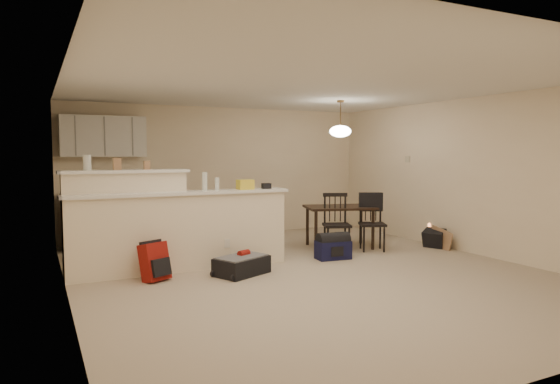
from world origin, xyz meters
TOP-DOWN VIEW (x-y plane):
  - room at (0.00, 0.00)m, footprint 7.00×7.02m
  - breakfast_bar at (-1.76, 0.98)m, footprint 3.08×0.58m
  - upper_cabinets at (-2.20, 3.32)m, footprint 1.40×0.34m
  - kitchen_counter at (-2.00, 3.19)m, footprint 1.80×0.60m
  - thermostat at (2.98, 1.55)m, footprint 0.02×0.12m
  - jar at (-2.67, 1.12)m, footprint 0.10×0.10m
  - cereal_box at (-2.30, 1.12)m, footprint 0.10×0.07m
  - small_box at (-1.91, 1.12)m, footprint 0.08×0.06m
  - bottle_a at (-1.17, 0.90)m, footprint 0.07×0.07m
  - bottle_b at (-0.99, 0.90)m, footprint 0.06×0.06m
  - bag_lump at (-0.56, 0.90)m, footprint 0.22×0.18m
  - pouch at (-0.23, 0.90)m, footprint 0.12×0.10m
  - dining_table at (1.37, 1.37)m, footprint 1.30×1.04m
  - pendant_lamp at (1.37, 1.37)m, footprint 0.36×0.36m
  - dining_chair_near at (1.06, 0.98)m, footprint 0.54×0.53m
  - dining_chair_far at (1.70, 0.89)m, footprint 0.54×0.53m
  - suitcase at (-0.86, 0.32)m, footprint 0.81×0.69m
  - red_backpack at (-1.96, 0.52)m, footprint 0.37×0.32m
  - navy_duffel at (0.76, 0.61)m, footprint 0.54×0.33m
  - black_daypack at (2.81, 0.61)m, footprint 0.36×0.41m
  - cardboard_sheet at (2.81, 0.48)m, footprint 0.04×0.45m

SIDE VIEW (x-z plane):
  - suitcase at x=-0.86m, z-range 0.00..0.23m
  - navy_duffel at x=0.76m, z-range 0.00..0.28m
  - black_daypack at x=2.81m, z-range 0.00..0.31m
  - cardboard_sheet at x=2.81m, z-range 0.00..0.34m
  - red_backpack at x=-1.96m, z-range 0.00..0.48m
  - kitchen_counter at x=-2.00m, z-range 0.00..0.90m
  - dining_chair_far at x=1.70m, z-range 0.00..0.93m
  - dining_chair_near at x=1.06m, z-range 0.00..0.96m
  - breakfast_bar at x=-1.76m, z-range -0.09..1.30m
  - dining_table at x=1.37m, z-range 0.27..0.98m
  - pouch at x=-0.23m, z-range 1.09..1.17m
  - bag_lump at x=-0.56m, z-range 1.09..1.23m
  - bottle_b at x=-0.99m, z-range 1.09..1.27m
  - bottle_a at x=-1.17m, z-range 1.09..1.35m
  - room at x=0.00m, z-range 0.00..2.50m
  - small_box at x=-1.91m, z-range 1.39..1.51m
  - cereal_box at x=-2.30m, z-range 1.39..1.55m
  - jar at x=-2.67m, z-range 1.39..1.59m
  - thermostat at x=2.98m, z-range 1.44..1.56m
  - upper_cabinets at x=-2.20m, z-range 1.55..2.25m
  - pendant_lamp at x=1.37m, z-range 1.68..2.30m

